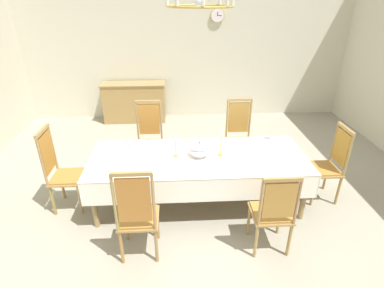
{
  "coord_description": "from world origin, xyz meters",
  "views": [
    {
      "loc": [
        -0.29,
        -3.43,
        2.71
      ],
      "look_at": [
        -0.08,
        0.18,
        0.89
      ],
      "focal_mm": 28.04,
      "sensor_mm": 36.0,
      "label": 1
    }
  ],
  "objects_px": {
    "mounted_clock": "(217,15)",
    "soup_tureen": "(200,149)",
    "candlestick_west": "(176,148)",
    "spoon_secondary": "(274,139)",
    "chair_head_west": "(60,170)",
    "chair_north_b": "(239,135)",
    "bowl_near_right": "(267,139)",
    "bowl_near_left": "(194,141)",
    "sideboard": "(135,102)",
    "candlestick_east": "(221,146)",
    "chair_head_east": "(329,163)",
    "chandelier": "(200,5)",
    "chair_south_a": "(137,214)",
    "chair_south_b": "(273,211)",
    "spoon_primary": "(186,141)",
    "chair_north_a": "(150,137)",
    "dining_table": "(198,161)",
    "bowl_far_left": "(235,170)"
  },
  "relations": [
    {
      "from": "chair_south_b",
      "to": "bowl_near_left",
      "type": "bearing_deg",
      "value": 119.77
    },
    {
      "from": "chair_north_a",
      "to": "bowl_near_left",
      "type": "height_order",
      "value": "chair_north_a"
    },
    {
      "from": "chair_head_west",
      "to": "mounted_clock",
      "type": "distance_m",
      "value": 4.59
    },
    {
      "from": "chair_head_east",
      "to": "bowl_far_left",
      "type": "relative_size",
      "value": 6.75
    },
    {
      "from": "chair_south_a",
      "to": "sideboard",
      "type": "relative_size",
      "value": 0.83
    },
    {
      "from": "chair_head_west",
      "to": "sideboard",
      "type": "xyz_separation_m",
      "value": [
        0.61,
        3.2,
        -0.14
      ]
    },
    {
      "from": "chair_south_a",
      "to": "chair_head_west",
      "type": "height_order",
      "value": "chair_south_a"
    },
    {
      "from": "chair_north_a",
      "to": "mounted_clock",
      "type": "bearing_deg",
      "value": -119.37
    },
    {
      "from": "chair_head_west",
      "to": "candlestick_east",
      "type": "distance_m",
      "value": 2.18
    },
    {
      "from": "chair_south_a",
      "to": "candlestick_east",
      "type": "height_order",
      "value": "chair_south_a"
    },
    {
      "from": "chair_head_east",
      "to": "chandelier",
      "type": "bearing_deg",
      "value": 90.0
    },
    {
      "from": "bowl_near_left",
      "to": "chair_head_east",
      "type": "bearing_deg",
      "value": -12.95
    },
    {
      "from": "chair_north_b",
      "to": "candlestick_east",
      "type": "relative_size",
      "value": 3.15
    },
    {
      "from": "chair_head_west",
      "to": "bowl_near_left",
      "type": "height_order",
      "value": "chair_head_west"
    },
    {
      "from": "mounted_clock",
      "to": "bowl_near_left",
      "type": "bearing_deg",
      "value": -103.11
    },
    {
      "from": "chair_head_east",
      "to": "bowl_near_left",
      "type": "height_order",
      "value": "chair_head_east"
    },
    {
      "from": "chair_north_a",
      "to": "soup_tureen",
      "type": "bearing_deg",
      "value": 127.68
    },
    {
      "from": "chair_south_b",
      "to": "mounted_clock",
      "type": "bearing_deg",
      "value": 91.25
    },
    {
      "from": "chair_south_b",
      "to": "chair_head_east",
      "type": "height_order",
      "value": "chair_head_east"
    },
    {
      "from": "candlestick_west",
      "to": "mounted_clock",
      "type": "xyz_separation_m",
      "value": [
        0.96,
        3.44,
        1.41
      ]
    },
    {
      "from": "candlestick_east",
      "to": "chair_south_b",
      "type": "bearing_deg",
      "value": -64.51
    },
    {
      "from": "chair_north_b",
      "to": "bowl_near_right",
      "type": "xyz_separation_m",
      "value": [
        0.31,
        -0.52,
        0.17
      ]
    },
    {
      "from": "chair_south_a",
      "to": "mounted_clock",
      "type": "distance_m",
      "value": 4.92
    },
    {
      "from": "bowl_far_left",
      "to": "spoon_primary",
      "type": "distance_m",
      "value": 1.05
    },
    {
      "from": "mounted_clock",
      "to": "soup_tureen",
      "type": "bearing_deg",
      "value": -100.66
    },
    {
      "from": "chair_south_a",
      "to": "chair_north_b",
      "type": "height_order",
      "value": "chair_south_a"
    },
    {
      "from": "bowl_near_left",
      "to": "spoon_primary",
      "type": "distance_m",
      "value": 0.11
    },
    {
      "from": "dining_table",
      "to": "chair_south_b",
      "type": "height_order",
      "value": "chair_south_b"
    },
    {
      "from": "bowl_near_right",
      "to": "candlestick_west",
      "type": "bearing_deg",
      "value": -162.06
    },
    {
      "from": "chair_south_a",
      "to": "chair_head_east",
      "type": "xyz_separation_m",
      "value": [
        2.58,
        0.97,
        -0.02
      ]
    },
    {
      "from": "chair_head_east",
      "to": "bowl_near_left",
      "type": "xyz_separation_m",
      "value": [
        -1.89,
        0.43,
        0.19
      ]
    },
    {
      "from": "soup_tureen",
      "to": "spoon_primary",
      "type": "bearing_deg",
      "value": 109.09
    },
    {
      "from": "dining_table",
      "to": "spoon_secondary",
      "type": "relative_size",
      "value": 16.28
    },
    {
      "from": "candlestick_east",
      "to": "mounted_clock",
      "type": "relative_size",
      "value": 1.26
    },
    {
      "from": "chair_head_west",
      "to": "bowl_near_right",
      "type": "bearing_deg",
      "value": 98.64
    },
    {
      "from": "mounted_clock",
      "to": "chair_north_b",
      "type": "bearing_deg",
      "value": -87.77
    },
    {
      "from": "bowl_near_left",
      "to": "chair_north_b",
      "type": "bearing_deg",
      "value": 33.69
    },
    {
      "from": "candlestick_west",
      "to": "spoon_secondary",
      "type": "bearing_deg",
      "value": 17.67
    },
    {
      "from": "chandelier",
      "to": "spoon_primary",
      "type": "bearing_deg",
      "value": 107.43
    },
    {
      "from": "bowl_near_right",
      "to": "mounted_clock",
      "type": "relative_size",
      "value": 0.52
    },
    {
      "from": "chair_head_west",
      "to": "soup_tureen",
      "type": "distance_m",
      "value": 1.89
    },
    {
      "from": "chair_north_b",
      "to": "bowl_far_left",
      "type": "bearing_deg",
      "value": 76.43
    },
    {
      "from": "soup_tureen",
      "to": "mounted_clock",
      "type": "bearing_deg",
      "value": 79.34
    },
    {
      "from": "chair_south_a",
      "to": "chair_north_b",
      "type": "relative_size",
      "value": 1.01
    },
    {
      "from": "chair_head_west",
      "to": "soup_tureen",
      "type": "xyz_separation_m",
      "value": [
        1.87,
        0.0,
        0.25
      ]
    },
    {
      "from": "chair_south_a",
      "to": "chandelier",
      "type": "height_order",
      "value": "chandelier"
    },
    {
      "from": "chair_south_a",
      "to": "soup_tureen",
      "type": "height_order",
      "value": "chair_south_a"
    },
    {
      "from": "chair_south_b",
      "to": "spoon_primary",
      "type": "distance_m",
      "value": 1.69
    },
    {
      "from": "sideboard",
      "to": "chandelier",
      "type": "xyz_separation_m",
      "value": [
        1.24,
        -3.2,
        2.14
      ]
    },
    {
      "from": "chair_north_b",
      "to": "candlestick_west",
      "type": "xyz_separation_m",
      "value": [
        -1.06,
        -0.97,
        0.29
      ]
    }
  ]
}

